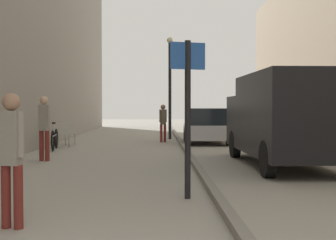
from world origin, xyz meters
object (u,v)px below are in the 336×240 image
at_px(bicycle_leaning, 54,139).
at_px(cafe_chair_by_doorway, 64,133).
at_px(pedestrian_mid_block, 12,151).
at_px(pedestrian_far_crossing, 44,124).
at_px(cafe_chair_near_window, 70,131).
at_px(pedestrian_main_foreground, 163,120).
at_px(lamp_post, 170,81).
at_px(delivery_van, 284,117).
at_px(street_sign_post, 188,105).
at_px(parked_car, 206,126).

xyz_separation_m(bicycle_leaning, cafe_chair_by_doorway, (0.13, 1.01, 0.17)).
bearing_deg(pedestrian_mid_block, pedestrian_far_crossing, 114.23).
height_order(pedestrian_mid_block, bicycle_leaning, pedestrian_mid_block).
height_order(cafe_chair_near_window, cafe_chair_by_doorway, same).
bearing_deg(bicycle_leaning, pedestrian_main_foreground, 34.28).
height_order(lamp_post, bicycle_leaning, lamp_post).
distance_m(delivery_van, street_sign_post, 4.89).
relative_size(street_sign_post, lamp_post, 0.55).
bearing_deg(pedestrian_main_foreground, cafe_chair_by_doorway, 19.35).
relative_size(parked_car, cafe_chair_by_doorway, 4.56).
relative_size(pedestrian_main_foreground, cafe_chair_by_doorway, 1.71).
xyz_separation_m(delivery_van, street_sign_post, (-2.75, -4.03, 0.29)).
distance_m(delivery_van, cafe_chair_near_window, 9.44).
bearing_deg(cafe_chair_by_doorway, pedestrian_main_foreground, 16.25).
bearing_deg(cafe_chair_near_window, pedestrian_far_crossing, 78.53).
bearing_deg(cafe_chair_by_doorway, pedestrian_mid_block, -97.39).
distance_m(parked_car, bicycle_leaning, 6.48).
relative_size(lamp_post, bicycle_leaning, 2.70).
bearing_deg(pedestrian_mid_block, delivery_van, 62.36).
relative_size(delivery_van, cafe_chair_near_window, 5.84).
relative_size(pedestrian_mid_block, cafe_chair_near_window, 1.79).
relative_size(street_sign_post, bicycle_leaning, 1.47).
bearing_deg(pedestrian_mid_block, pedestrian_main_foreground, 94.77).
height_order(pedestrian_far_crossing, parked_car, pedestrian_far_crossing).
bearing_deg(pedestrian_far_crossing, bicycle_leaning, 115.72).
height_order(bicycle_leaning, cafe_chair_by_doorway, bicycle_leaning).
relative_size(pedestrian_far_crossing, cafe_chair_by_doorway, 1.93).
distance_m(delivery_van, cafe_chair_by_doorway, 8.68).
bearing_deg(bicycle_leaning, cafe_chair_by_doorway, 75.97).
xyz_separation_m(pedestrian_mid_block, pedestrian_far_crossing, (-1.35, 7.02, 0.07)).
bearing_deg(parked_car, pedestrian_main_foreground, 176.98).
bearing_deg(bicycle_leaning, street_sign_post, -70.77).
bearing_deg(cafe_chair_by_doorway, parked_car, 5.43).
height_order(pedestrian_mid_block, parked_car, pedestrian_mid_block).
distance_m(pedestrian_far_crossing, cafe_chair_near_window, 5.42).
height_order(pedestrian_far_crossing, cafe_chair_by_doorway, pedestrian_far_crossing).
relative_size(delivery_van, cafe_chair_by_doorway, 5.84).
bearing_deg(cafe_chair_by_doorway, bicycle_leaning, -113.22).
bearing_deg(street_sign_post, lamp_post, -106.29).
xyz_separation_m(pedestrian_mid_block, street_sign_post, (2.31, 1.78, 0.57)).
height_order(pedestrian_mid_block, street_sign_post, street_sign_post).
bearing_deg(pedestrian_main_foreground, street_sign_post, 78.51).
xyz_separation_m(delivery_van, lamp_post, (-2.66, 9.67, 1.47)).
bearing_deg(cafe_chair_near_window, pedestrian_mid_block, 82.80).
xyz_separation_m(delivery_van, cafe_chair_by_doorway, (-6.72, 5.44, -0.71)).
bearing_deg(lamp_post, delivery_van, -74.64).
xyz_separation_m(street_sign_post, cafe_chair_by_doorway, (-3.97, 9.47, -1.00)).
bearing_deg(pedestrian_mid_block, cafe_chair_by_doorway, 111.79).
distance_m(pedestrian_mid_block, parked_car, 13.95).
bearing_deg(pedestrian_main_foreground, bicycle_leaning, 28.19).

